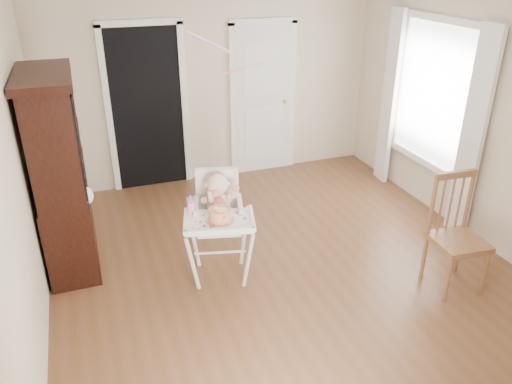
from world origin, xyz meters
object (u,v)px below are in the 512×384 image
object	(u,v)px
china_cabinet	(61,174)
dining_chair	(457,237)
cake	(220,215)
high_chair	(219,215)
sippy_cup	(191,205)

from	to	relation	value
china_cabinet	dining_chair	distance (m)	3.80
cake	dining_chair	xyz separation A→B (m)	(2.10, -0.61, -0.31)
cake	dining_chair	bearing A→B (deg)	-16.23
high_chair	dining_chair	bearing A→B (deg)	-8.75
high_chair	dining_chair	distance (m)	2.23
high_chair	sippy_cup	xyz separation A→B (m)	(-0.26, -0.03, 0.17)
high_chair	sippy_cup	distance (m)	0.31
high_chair	dining_chair	xyz separation A→B (m)	(2.05, -0.87, -0.16)
sippy_cup	dining_chair	xyz separation A→B (m)	(2.31, -0.84, -0.33)
dining_chair	sippy_cup	bearing A→B (deg)	164.76
cake	china_cabinet	xyz separation A→B (m)	(-1.29, 1.03, 0.15)
high_chair	sippy_cup	bearing A→B (deg)	-158.82
china_cabinet	sippy_cup	bearing A→B (deg)	-36.80
high_chair	china_cabinet	world-z (taller)	china_cabinet
cake	dining_chair	world-z (taller)	dining_chair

